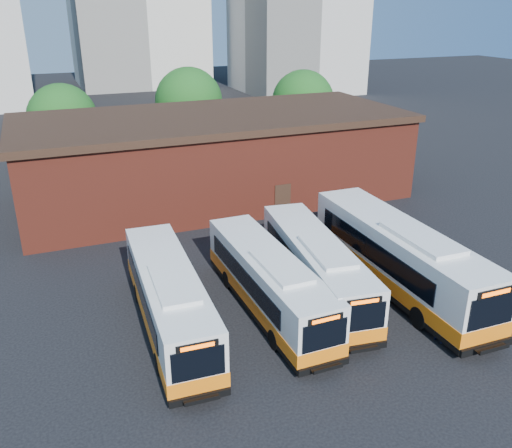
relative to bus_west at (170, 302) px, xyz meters
name	(u,v)px	position (x,y,z in m)	size (l,w,h in m)	color
ground	(349,327)	(7.68, -3.03, -1.43)	(220.00, 220.00, 0.00)	black
bus_west	(170,302)	(0.00, 0.00, 0.00)	(2.91, 11.66, 3.15)	white
bus_midwest	(269,284)	(4.83, -0.17, -0.03)	(2.49, 11.39, 3.09)	white
bus_mideast	(316,269)	(7.69, 0.40, 0.00)	(3.78, 11.71, 3.14)	white
bus_east	(399,259)	(11.96, -0.67, 0.23)	(2.98, 13.50, 3.66)	white
transit_worker	(441,323)	(10.82, -5.47, -0.52)	(0.66, 0.43, 1.81)	black
depot_building	(214,156)	(7.68, 16.97, 1.83)	(28.60, 12.60, 6.40)	maroon
tree_west	(63,118)	(-2.32, 28.97, 3.22)	(6.00, 6.00, 7.65)	#382314
tree_mid	(189,101)	(9.68, 30.97, 3.65)	(6.56, 6.56, 8.36)	#382314
tree_east	(303,101)	(20.68, 27.97, 3.40)	(6.24, 6.24, 7.96)	#382314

